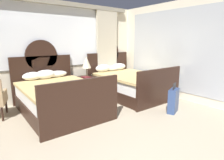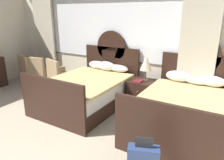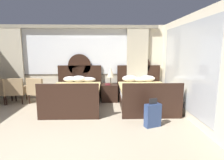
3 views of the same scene
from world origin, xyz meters
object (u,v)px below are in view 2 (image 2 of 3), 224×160
nightstand_between_beds (142,93)px  table_lamp_on_nightstand (146,63)px  armchair_by_window_centre (40,70)px  armchair_by_window_right (30,68)px  book_on_nightstand (138,81)px  bed_near_window (88,90)px  armchair_by_window_left (59,74)px  bed_near_mirror (184,111)px

nightstand_between_beds → table_lamp_on_nightstand: bearing=42.9°
armchair_by_window_centre → armchair_by_window_right: bearing=179.7°
book_on_nightstand → armchair_by_window_centre: 3.13m
bed_near_window → armchair_by_window_centre: 2.13m
nightstand_between_beds → book_on_nightstand: (-0.06, -0.11, 0.32)m
nightstand_between_beds → bed_near_window: bearing=-150.6°
armchair_by_window_left → book_on_nightstand: bearing=2.3°
armchair_by_window_centre → armchair_by_window_right: size_ratio=1.00×
book_on_nightstand → armchair_by_window_left: armchair_by_window_left is taller
table_lamp_on_nightstand → armchair_by_window_centre: bearing=-175.5°
armchair_by_window_left → armchair_by_window_centre: bearing=-179.8°
bed_near_window → armchair_by_window_centre: (-2.09, 0.41, 0.09)m
book_on_nightstand → armchair_by_window_right: bearing=-178.5°
bed_near_mirror → table_lamp_on_nightstand: (-1.05, 0.66, 0.64)m
armchair_by_window_right → bed_near_window: bearing=-9.1°
nightstand_between_beds → book_on_nightstand: bearing=-119.6°
nightstand_between_beds → armchair_by_window_centre: (-3.19, -0.21, 0.16)m
nightstand_between_beds → book_on_nightstand: 0.34m
nightstand_between_beds → armchair_by_window_left: size_ratio=0.68×
nightstand_between_beds → table_lamp_on_nightstand: table_lamp_on_nightstand is taller
bed_near_mirror → armchair_by_window_centre: size_ratio=2.56×
armchair_by_window_left → bed_near_mirror: bearing=-6.6°
nightstand_between_beds → armchair_by_window_left: (-2.43, -0.21, 0.16)m
table_lamp_on_nightstand → book_on_nightstand: size_ratio=2.30×
table_lamp_on_nightstand → bed_near_mirror: bearing=-32.0°
bed_near_mirror → armchair_by_window_left: (-3.52, 0.41, 0.09)m
bed_near_window → book_on_nightstand: (1.03, 0.51, 0.24)m
bed_near_mirror → armchair_by_window_right: size_ratio=2.56×
bed_near_window → nightstand_between_beds: bearing=29.4°
nightstand_between_beds → table_lamp_on_nightstand: (0.04, 0.04, 0.72)m
armchair_by_window_centre → bed_near_window: bearing=-11.0°
bed_near_window → bed_near_mirror: same height
bed_near_window → armchair_by_window_left: bearing=162.9°
armchair_by_window_centre → armchair_by_window_right: same height
bed_near_mirror → armchair_by_window_centre: 4.31m
table_lamp_on_nightstand → book_on_nightstand: table_lamp_on_nightstand is taller
bed_near_mirror → book_on_nightstand: bed_near_mirror is taller
table_lamp_on_nightstand → book_on_nightstand: bearing=-125.0°
bed_near_mirror → nightstand_between_beds: size_ratio=3.73×
bed_near_window → armchair_by_window_left: (-1.33, 0.41, 0.09)m
bed_near_window → bed_near_mirror: 2.19m
armchair_by_window_centre → armchair_by_window_left: bearing=0.2°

